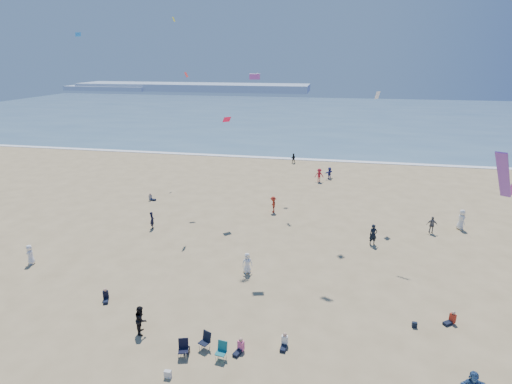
# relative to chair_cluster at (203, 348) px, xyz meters

# --- Properties ---
(ground) EXTENTS (220.00, 220.00, 0.00)m
(ground) POSITION_rel_chair_cluster_xyz_m (-0.49, -0.86, -0.50)
(ground) COLOR tan
(ground) RESTS_ON ground
(ocean) EXTENTS (220.00, 100.00, 0.06)m
(ocean) POSITION_rel_chair_cluster_xyz_m (-0.49, 94.14, -0.47)
(ocean) COLOR #476B84
(ocean) RESTS_ON ground
(surf_line) EXTENTS (220.00, 1.20, 0.08)m
(surf_line) POSITION_rel_chair_cluster_xyz_m (-0.49, 44.14, -0.46)
(surf_line) COLOR white
(surf_line) RESTS_ON ground
(headland_far) EXTENTS (110.00, 20.00, 3.20)m
(headland_far) POSITION_rel_chair_cluster_xyz_m (-60.49, 169.14, 1.10)
(headland_far) COLOR #7A8EA8
(headland_far) RESTS_ON ground
(headland_near) EXTENTS (40.00, 14.00, 2.00)m
(headland_near) POSITION_rel_chair_cluster_xyz_m (-100.49, 164.14, 0.50)
(headland_near) COLOR #7A8EA8
(headland_near) RESTS_ON ground
(standing_flyers) EXTENTS (35.20, 42.78, 1.91)m
(standing_flyers) POSITION_rel_chair_cluster_xyz_m (4.47, 18.67, 0.33)
(standing_flyers) COLOR slate
(standing_flyers) RESTS_ON ground
(seated_group) EXTENTS (28.12, 22.35, 0.84)m
(seated_group) POSITION_rel_chair_cluster_xyz_m (-0.27, 6.77, -0.08)
(seated_group) COLOR white
(seated_group) RESTS_ON ground
(chair_cluster) EXTENTS (2.71, 1.56, 1.00)m
(chair_cluster) POSITION_rel_chair_cluster_xyz_m (0.00, 0.00, 0.00)
(chair_cluster) COLOR black
(chair_cluster) RESTS_ON ground
(white_tote) EXTENTS (0.35, 0.20, 0.40)m
(white_tote) POSITION_rel_chair_cluster_xyz_m (-1.23, -1.81, -0.30)
(white_tote) COLOR silver
(white_tote) RESTS_ON ground
(black_backpack) EXTENTS (0.30, 0.22, 0.38)m
(black_backpack) POSITION_rel_chair_cluster_xyz_m (-0.92, 0.03, -0.31)
(black_backpack) COLOR black
(black_backpack) RESTS_ON ground
(navy_bag) EXTENTS (0.28, 0.18, 0.34)m
(navy_bag) POSITION_rel_chair_cluster_xyz_m (11.53, 4.61, -0.33)
(navy_bag) COLOR black
(navy_bag) RESTS_ON ground
(kites_aloft) EXTENTS (40.79, 39.20, 28.37)m
(kites_aloft) POSITION_rel_chair_cluster_xyz_m (8.08, 12.76, 13.88)
(kites_aloft) COLOR silver
(kites_aloft) RESTS_ON ground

